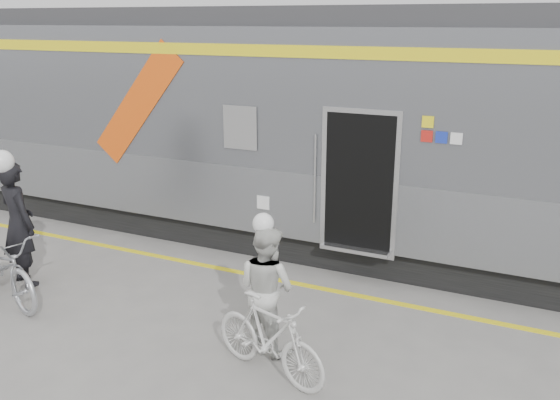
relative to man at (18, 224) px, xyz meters
The scene contains 9 objects.
ground 3.91m from the man, ahead, with size 90.00×90.00×0.00m, color slate.
train 4.60m from the man, 57.78° to the left, with size 24.00×3.17×4.10m.
safety_strip 4.26m from the man, 24.72° to the left, with size 24.00×0.12×0.01m, color yellow.
man is the anchor object (origin of this frame).
bicycle_left 0.73m from the man, 70.02° to the right, with size 0.71×2.02×1.06m, color #AFB1B7.
woman 4.20m from the man, ahead, with size 0.77×0.60×1.59m, color beige.
bicycle_right 4.57m from the man, ahead, with size 0.45×1.60×0.96m, color beige.
helmet_man 1.13m from the man, ahead, with size 0.33×0.33×0.33m, color white.
helmet_woman 4.27m from the man, ahead, with size 0.25×0.25×0.25m, color white.
Camera 1 is at (3.34, -5.52, 3.91)m, focal length 38.00 mm.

